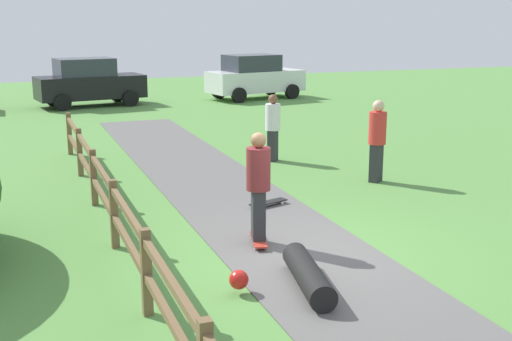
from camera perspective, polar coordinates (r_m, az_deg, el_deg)
name	(u,v)px	position (r m, az deg, el deg)	size (l,w,h in m)	color
ground_plane	(299,254)	(10.28, 3.75, -7.18)	(60.00, 60.00, 0.00)	#568E42
asphalt_path	(299,254)	(10.28, 3.75, -7.13)	(2.40, 28.00, 0.02)	#605E5B
wooden_fence	(128,231)	(9.36, -10.95, -5.16)	(0.12, 18.12, 1.10)	brown
skater_riding	(258,183)	(10.37, 0.20, -1.05)	(0.46, 0.82, 1.80)	#B23326
skater_fallen	(303,276)	(8.95, 4.04, -8.98)	(1.38, 1.66, 0.36)	black
skateboard_loose	(268,202)	(12.70, 1.07, -2.76)	(0.82, 0.44, 0.08)	black
bystander_white	(273,125)	(16.58, 1.46, 3.96)	(0.53, 0.53, 1.68)	#2D2D33
bystander_red	(377,137)	(14.67, 10.36, 2.84)	(0.53, 0.53, 1.80)	#2D2D33
parked_car_black	(89,82)	(27.70, -14.14, 7.35)	(4.41, 2.48, 1.92)	black
parked_car_white	(254,77)	(29.32, -0.13, 8.05)	(4.45, 2.61, 1.92)	silver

